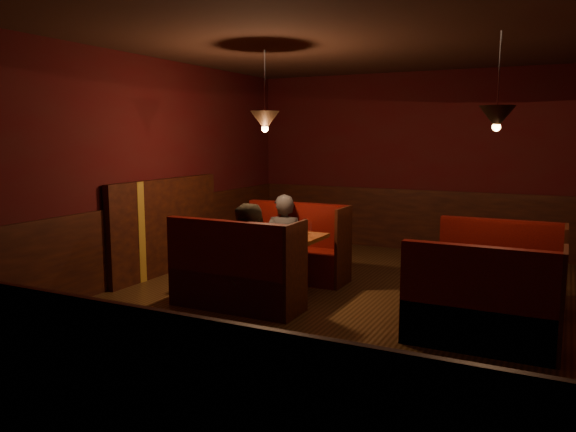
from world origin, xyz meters
The scene contains 9 objects.
room centered at (-0.28, 0.04, 1.05)m, with size 6.02×7.02×2.92m.
main_table centered at (-1.21, 0.14, 0.55)m, with size 1.33×0.81×0.93m.
main_bench_far centered at (-1.19, 0.90, 0.32)m, with size 1.46×0.52×1.00m.
main_bench_near centered at (-1.19, -0.61, 0.32)m, with size 1.46×0.52×1.00m.
second_table centered at (1.33, 0.09, 0.50)m, with size 1.21×0.77×0.68m.
second_bench_far centered at (1.35, 0.81, 0.30)m, with size 1.33×0.50×0.95m.
second_bench_near centered at (1.35, -0.63, 0.30)m, with size 1.33×0.50×0.95m.
diner_a centered at (-1.33, 0.85, 0.74)m, with size 0.54×0.35×1.47m, color #2B2B2E.
diner_b centered at (-1.03, -0.51, 0.75)m, with size 0.73×0.57×1.51m, color #322D21.
Camera 1 is at (1.96, -5.65, 1.87)m, focal length 35.00 mm.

